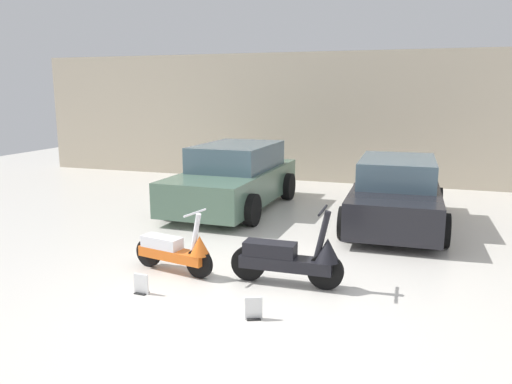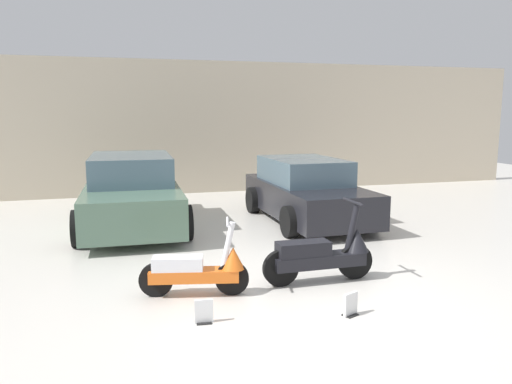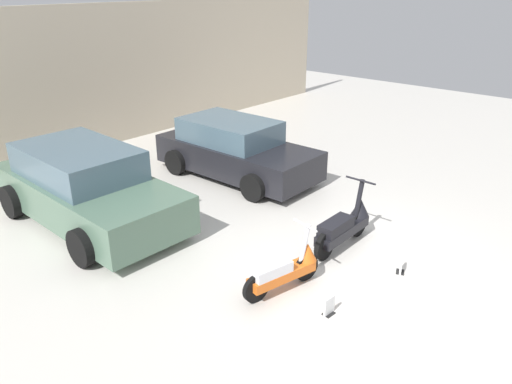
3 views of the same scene
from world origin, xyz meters
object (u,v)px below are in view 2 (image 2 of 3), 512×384
object	(u,v)px
scooter_front_left	(199,269)
scooter_front_right	(324,254)
placard_near_left_scooter	(204,313)
car_rear_left	(132,193)
placard_near_right_scooter	(351,306)
car_rear_center	(306,191)

from	to	relation	value
scooter_front_left	scooter_front_right	size ratio (longest dim) A/B	0.86
scooter_front_right	placard_near_left_scooter	size ratio (longest dim) A/B	5.91
scooter_front_right	car_rear_left	size ratio (longest dim) A/B	0.37
car_rear_left	placard_near_left_scooter	distance (m)	4.97
scooter_front_right	car_rear_left	world-z (taller)	car_rear_left
scooter_front_right	placard_near_right_scooter	distance (m)	1.16
car_rear_left	placard_near_left_scooter	size ratio (longest dim) A/B	15.94
car_rear_center	placard_near_left_scooter	xyz separation A→B (m)	(-2.90, -4.48, -0.50)
scooter_front_left	car_rear_left	distance (m)	4.15
scooter_front_left	scooter_front_right	world-z (taller)	scooter_front_right
scooter_front_right	car_rear_center	bearing A→B (deg)	71.60
car_rear_left	car_rear_center	size ratio (longest dim) A/B	1.09
placard_near_left_scooter	scooter_front_right	bearing A→B (deg)	26.56
scooter_front_right	car_rear_center	distance (m)	3.79
car_rear_center	placard_near_right_scooter	world-z (taller)	car_rear_center
scooter_front_right	car_rear_left	xyz separation A→B (m)	(-2.32, 4.03, 0.29)
scooter_front_right	placard_near_left_scooter	distance (m)	1.97
scooter_front_left	placard_near_left_scooter	bearing A→B (deg)	-83.85
car_rear_center	scooter_front_right	bearing A→B (deg)	-18.82
scooter_front_right	car_rear_center	xyz separation A→B (m)	(1.15, 3.61, 0.23)
scooter_front_left	placard_near_left_scooter	distance (m)	0.85
car_rear_left	placard_near_left_scooter	bearing A→B (deg)	7.96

